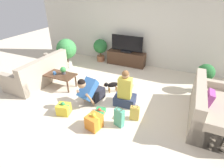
% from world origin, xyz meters
% --- Properties ---
extents(ground_plane, '(16.00, 16.00, 0.00)m').
position_xyz_m(ground_plane, '(0.00, 0.00, 0.00)').
color(ground_plane, beige).
extents(wall_back, '(8.40, 0.06, 2.60)m').
position_xyz_m(wall_back, '(0.00, 2.63, 1.30)').
color(wall_back, beige).
rests_on(wall_back, ground_plane).
extents(sofa_left, '(0.90, 1.88, 0.83)m').
position_xyz_m(sofa_left, '(-2.39, -0.04, 0.29)').
color(sofa_left, tan).
rests_on(sofa_left, ground_plane).
extents(sofa_right, '(0.90, 1.88, 0.83)m').
position_xyz_m(sofa_right, '(2.39, 0.14, 0.29)').
color(sofa_right, tan).
rests_on(sofa_right, ground_plane).
extents(coffee_table, '(1.01, 0.50, 0.41)m').
position_xyz_m(coffee_table, '(-1.63, -0.02, 0.36)').
color(coffee_table, '#472D1E').
rests_on(coffee_table, ground_plane).
extents(tv_console, '(1.43, 0.40, 0.51)m').
position_xyz_m(tv_console, '(-0.39, 2.36, 0.25)').
color(tv_console, '#472D1E').
rests_on(tv_console, ground_plane).
extents(tv, '(1.18, 0.20, 0.61)m').
position_xyz_m(tv, '(-0.39, 2.36, 0.78)').
color(tv, black).
rests_on(tv, tv_console).
extents(potted_plant_corner_left, '(0.70, 0.70, 1.06)m').
position_xyz_m(potted_plant_corner_left, '(-2.25, 1.25, 0.68)').
color(potted_plant_corner_left, beige).
rests_on(potted_plant_corner_left, ground_plane).
extents(potted_plant_corner_right, '(0.46, 0.46, 0.83)m').
position_xyz_m(potted_plant_corner_right, '(2.25, 1.43, 0.53)').
color(potted_plant_corner_right, '#336B84').
rests_on(potted_plant_corner_right, ground_plane).
extents(potted_plant_back_left, '(0.54, 0.54, 0.87)m').
position_xyz_m(potted_plant_back_left, '(-1.46, 2.31, 0.55)').
color(potted_plant_back_left, '#A36042').
rests_on(potted_plant_back_left, ground_plane).
extents(person_kneeling, '(0.44, 0.84, 0.81)m').
position_xyz_m(person_kneeling, '(-0.35, -0.36, 0.36)').
color(person_kneeling, '#23232D').
rests_on(person_kneeling, ground_plane).
extents(person_sitting, '(0.56, 0.51, 0.97)m').
position_xyz_m(person_sitting, '(0.47, -0.08, 0.34)').
color(person_sitting, '#283351').
rests_on(person_sitting, ground_plane).
extents(dog, '(0.38, 0.36, 0.32)m').
position_xyz_m(dog, '(-0.08, 0.33, 0.22)').
color(dog, black).
rests_on(dog, ground_plane).
extents(gift_box_a, '(0.26, 0.32, 0.17)m').
position_xyz_m(gift_box_a, '(0.08, -0.69, 0.06)').
color(gift_box_a, '#2D934C').
rests_on(gift_box_a, ground_plane).
extents(gift_box_b, '(0.34, 0.31, 0.33)m').
position_xyz_m(gift_box_b, '(-0.70, -1.02, 0.13)').
color(gift_box_b, yellow).
rests_on(gift_box_b, ground_plane).
extents(gift_box_c, '(0.34, 0.35, 0.38)m').
position_xyz_m(gift_box_c, '(0.18, -1.14, 0.16)').
color(gift_box_c, orange).
rests_on(gift_box_c, ground_plane).
extents(gift_bag_a, '(0.23, 0.17, 0.44)m').
position_xyz_m(gift_bag_a, '(0.64, -0.86, 0.21)').
color(gift_bag_a, '#4CA384').
rests_on(gift_bag_a, ground_plane).
extents(gift_bag_b, '(0.22, 0.15, 0.35)m').
position_xyz_m(gift_bag_b, '(0.88, -0.52, 0.17)').
color(gift_bag_b, '#E5B74C').
rests_on(gift_bag_b, ground_plane).
extents(mug, '(0.12, 0.08, 0.09)m').
position_xyz_m(mug, '(-1.70, -0.09, 0.45)').
color(mug, '#386BAD').
rests_on(mug, coffee_table).
extents(tabletop_plant, '(0.17, 0.17, 0.22)m').
position_xyz_m(tabletop_plant, '(-1.49, 0.06, 0.53)').
color(tabletop_plant, '#4C4C51').
rests_on(tabletop_plant, coffee_table).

